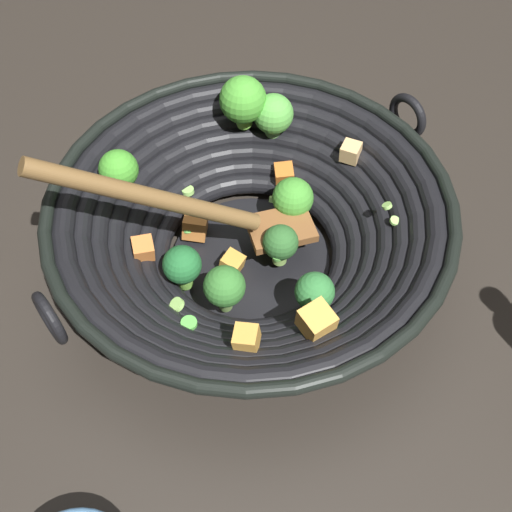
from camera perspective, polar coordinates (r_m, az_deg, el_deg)
ground_plane at (r=0.75m, az=-0.45°, el=-0.53°), size 4.00×4.00×0.00m
wok at (r=0.70m, az=-0.53°, el=2.80°), size 0.43×0.46×0.22m
garlic_bulb at (r=0.92m, az=-3.72°, el=13.93°), size 0.05×0.05×0.05m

